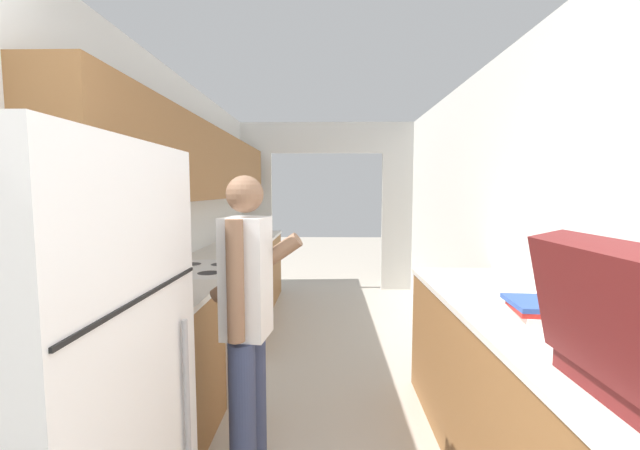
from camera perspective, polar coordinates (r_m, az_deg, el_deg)
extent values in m
cube|color=silver|center=(2.87, -26.39, -0.58)|extent=(0.06, 7.85, 2.50)
cube|color=brown|center=(3.83, -16.27, 8.46)|extent=(0.32, 4.15, 0.64)
cube|color=silver|center=(2.85, 28.03, -0.68)|extent=(0.06, 7.85, 2.50)
cube|color=silver|center=(6.02, -10.07, 0.45)|extent=(0.65, 0.06, 2.05)
cube|color=silver|center=(6.01, 12.03, 0.41)|extent=(0.65, 0.06, 2.05)
cube|color=silver|center=(5.93, 0.99, 12.57)|extent=(2.95, 0.06, 0.45)
cube|color=brown|center=(2.54, -23.64, -20.30)|extent=(0.60, 0.99, 0.87)
cube|color=silver|center=(2.38, -24.10, -10.37)|extent=(0.62, 1.00, 0.03)
cube|color=brown|center=(4.75, -11.08, -7.99)|extent=(0.60, 2.41, 0.87)
cube|color=silver|center=(4.68, -11.16, -2.54)|extent=(0.62, 2.43, 0.03)
cube|color=#9EA3A8|center=(2.21, -26.24, -11.22)|extent=(0.42, 0.44, 0.00)
cube|color=brown|center=(2.31, 27.86, -23.07)|extent=(0.60, 2.32, 0.87)
cube|color=silver|center=(2.14, 28.38, -12.24)|extent=(0.62, 2.34, 0.03)
cube|color=white|center=(1.62, -36.59, -20.82)|extent=(0.75, 0.84, 1.66)
cube|color=black|center=(1.30, -24.08, -9.38)|extent=(0.01, 0.81, 0.01)
cylinder|color=#99999E|center=(1.71, -18.78, -23.55)|extent=(0.02, 0.02, 0.66)
cube|color=white|center=(3.28, -16.93, -13.86)|extent=(0.62, 0.75, 0.91)
cube|color=black|center=(3.20, -11.40, -14.22)|extent=(0.01, 0.51, 0.27)
cylinder|color=#B7B7BC|center=(3.12, -11.11, -10.31)|extent=(0.02, 0.60, 0.02)
cube|color=white|center=(3.25, -22.06, -4.62)|extent=(0.04, 0.75, 0.14)
cylinder|color=#232328|center=(2.97, -15.86, -6.77)|extent=(0.16, 0.16, 0.01)
cylinder|color=#232328|center=(3.28, -14.18, -5.61)|extent=(0.16, 0.16, 0.01)
cylinder|color=#232328|center=(3.05, -20.35, -6.58)|extent=(0.16, 0.16, 0.01)
cylinder|color=#232328|center=(3.35, -18.29, -5.48)|extent=(0.16, 0.16, 0.01)
cylinder|color=#384266|center=(2.15, -11.19, -26.19)|extent=(0.15, 0.15, 0.79)
cylinder|color=#384266|center=(2.29, -9.59, -24.09)|extent=(0.15, 0.15, 0.79)
cube|color=white|center=(1.97, -10.68, -7.48)|extent=(0.24, 0.24, 0.59)
cylinder|color=#8C664C|center=(1.83, -12.23, -7.98)|extent=(0.09, 0.09, 0.56)
cylinder|color=#8C664C|center=(2.10, -9.35, -6.25)|extent=(0.51, 0.15, 0.39)
sphere|color=#8C664C|center=(1.92, -10.88, 4.42)|extent=(0.18, 0.18, 0.18)
cube|color=#5B1919|center=(1.32, 36.96, -10.16)|extent=(0.19, 0.56, 0.39)
cube|color=#2D2D33|center=(1.67, 36.48, -7.51)|extent=(0.22, 0.02, 0.10)
cube|color=white|center=(2.16, 28.95, -11.23)|extent=(0.21, 0.30, 0.03)
cube|color=red|center=(2.13, 29.19, -10.67)|extent=(0.25, 0.26, 0.02)
cube|color=#2D4C99|center=(2.14, 28.63, -9.95)|extent=(0.23, 0.29, 0.02)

